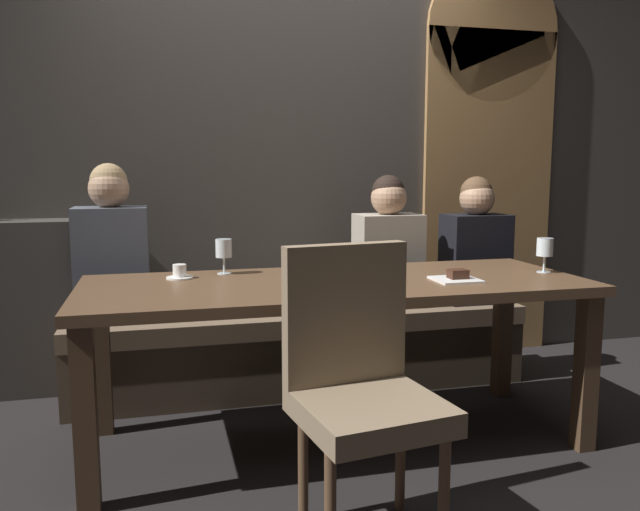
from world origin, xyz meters
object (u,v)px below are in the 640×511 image
(diner_far_end, at_px, (475,243))
(dessert_plate, at_px, (456,278))
(banquette_bench, at_px, (303,349))
(dining_table, at_px, (337,300))
(wine_glass_far_left, at_px, (351,261))
(chair_near_side, at_px, (359,374))
(diner_redhead, at_px, (111,248))
(diner_bearded, at_px, (388,245))
(wine_glass_end_left, at_px, (545,248))
(wine_glass_center_front, at_px, (325,258))
(wine_glass_far_right, at_px, (224,250))
(espresso_cup, at_px, (180,273))

(diner_far_end, distance_m, dessert_plate, 0.97)
(banquette_bench, bearing_deg, dessert_plate, -58.55)
(dining_table, distance_m, banquette_bench, 0.82)
(diner_far_end, distance_m, wine_glass_far_left, 1.35)
(banquette_bench, distance_m, dessert_plate, 1.11)
(dining_table, bearing_deg, chair_near_side, -99.96)
(diner_redhead, bearing_deg, banquette_bench, -0.29)
(dining_table, relative_size, diner_bearded, 2.97)
(banquette_bench, bearing_deg, dining_table, -90.00)
(diner_redhead, xyz_separation_m, wine_glass_end_left, (2.00, -0.74, 0.03))
(banquette_bench, bearing_deg, wine_glass_center_front, -95.76)
(wine_glass_far_left, relative_size, wine_glass_far_right, 1.00)
(diner_far_end, bearing_deg, wine_glass_far_right, -165.46)
(wine_glass_center_front, distance_m, wine_glass_far_right, 0.55)
(banquette_bench, height_order, wine_glass_center_front, wine_glass_center_front)
(banquette_bench, relative_size, dessert_plate, 13.16)
(diner_bearded, height_order, wine_glass_far_left, diner_bearded)
(wine_glass_far_left, height_order, wine_glass_end_left, same)
(wine_glass_center_front, relative_size, wine_glass_far_right, 1.00)
(wine_glass_center_front, height_order, dessert_plate, wine_glass_center_front)
(banquette_bench, xyz_separation_m, diner_far_end, (1.03, -0.01, 0.57))
(wine_glass_center_front, xyz_separation_m, espresso_cup, (-0.59, 0.33, -0.09))
(espresso_cup, bearing_deg, banquette_bench, 35.41)
(dessert_plate, bearing_deg, diner_bearded, 90.94)
(dining_table, bearing_deg, diner_bearded, 54.63)
(dining_table, height_order, wine_glass_far_right, wine_glass_far_right)
(banquette_bench, relative_size, espresso_cup, 20.83)
(chair_near_side, distance_m, wine_glass_end_left, 1.36)
(chair_near_side, bearing_deg, diner_far_end, 50.58)
(diner_bearded, bearing_deg, dessert_plate, -89.06)
(diner_bearded, relative_size, wine_glass_far_left, 4.52)
(wine_glass_far_left, xyz_separation_m, wine_glass_end_left, (1.00, 0.17, 0.00))
(wine_glass_far_right, bearing_deg, diner_redhead, 142.23)
(diner_bearded, bearing_deg, chair_near_side, -113.66)
(dining_table, relative_size, banquette_bench, 0.88)
(chair_near_side, relative_size, diner_redhead, 1.22)
(wine_glass_center_front, bearing_deg, wine_glass_far_left, -47.35)
(banquette_bench, relative_size, diner_bearded, 3.37)
(diner_bearded, relative_size, dessert_plate, 3.90)
(espresso_cup, bearing_deg, diner_far_end, 15.18)
(wine_glass_far_left, xyz_separation_m, wine_glass_far_right, (-0.47, 0.49, -0.00))
(dessert_plate, bearing_deg, wine_glass_far_left, -172.70)
(dining_table, xyz_separation_m, wine_glass_end_left, (1.01, -0.03, 0.20))
(banquette_bench, height_order, dessert_plate, dessert_plate)
(dining_table, relative_size, diner_far_end, 3.01)
(banquette_bench, height_order, chair_near_side, chair_near_side)
(banquette_bench, distance_m, espresso_cup, 0.98)
(wine_glass_end_left, distance_m, wine_glass_far_right, 1.51)
(wine_glass_far_left, xyz_separation_m, dessert_plate, (0.50, 0.06, -0.10))
(diner_redhead, height_order, espresso_cup, diner_redhead)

